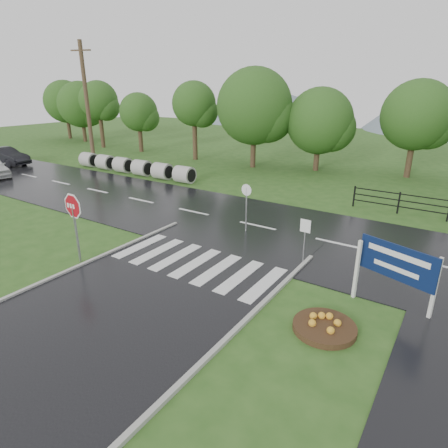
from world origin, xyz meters
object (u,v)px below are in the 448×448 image
Objects in this scene: culvert_pipes at (132,166)px; car_dark at (7,165)px; stop_sign at (74,213)px; estate_billboard at (396,266)px.

car_dark is (-11.90, -3.65, -0.60)m from culvert_pipes.
stop_sign is 1.26× the size of estate_billboard.
culvert_pipes is at bearing -82.01° from car_dark.
stop_sign is 0.64× the size of car_dark.
stop_sign reaches higher than car_dark.
estate_billboard is at bearing -108.45° from car_dark.
estate_billboard reaches higher than culvert_pipes.
culvert_pipes is at bearing 129.00° from stop_sign.
car_dark is at bearing 158.36° from stop_sign.
culvert_pipes is 22.74m from estate_billboard.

